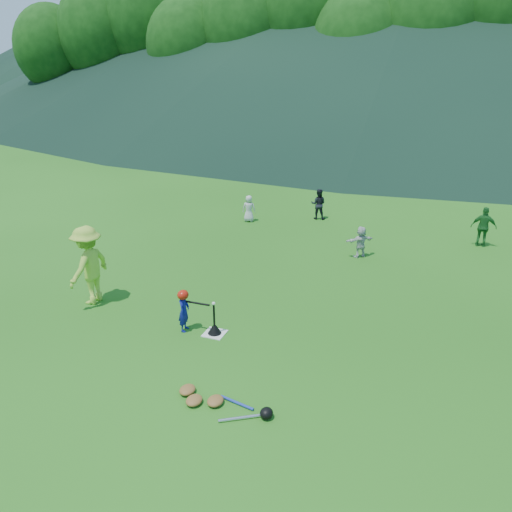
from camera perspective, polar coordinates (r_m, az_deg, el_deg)
The scene contains 14 objects.
ground at distance 11.02m, azimuth -4.74°, elevation -8.85°, with size 120.00×120.00×0.00m, color #1E5914.
home_plate at distance 11.02m, azimuth -4.74°, elevation -8.81°, with size 0.45×0.45×0.02m, color silver.
baseball at distance 10.67m, azimuth -4.86°, elevation -5.43°, with size 0.08×0.08×0.08m, color white.
batter_child at distance 11.02m, azimuth -8.24°, elevation -6.24°, with size 0.34×0.23×0.94m, color navy.
adult_coach at distance 12.59m, azimuth -18.56°, elevation -1.01°, with size 1.26×0.72×1.95m, color #A0CC3C.
fielder_a at distance 18.27m, azimuth -0.82°, elevation 5.45°, with size 0.48×0.31×0.97m, color #BEBEBE.
fielder_b at distance 18.69m, azimuth 7.14°, elevation 5.91°, with size 0.55×0.43×1.14m, color black.
fielder_c at distance 17.29m, azimuth 24.58°, elevation 3.04°, with size 0.75×0.31×1.29m, color #1D6325.
fielder_d at distance 15.23m, azimuth 11.87°, elevation 1.60°, with size 0.89×0.28×0.96m, color silver.
batting_tee at distance 10.96m, azimuth -4.76°, elevation -8.27°, with size 0.30×0.30×0.68m.
batter_gear at distance 10.84m, azimuth -8.23°, elevation -4.49°, with size 0.73×0.26×0.30m.
equipment_pile at distance 9.00m, azimuth -4.70°, elevation -16.21°, with size 1.80×0.71×0.19m.
outfield_fence at distance 37.08m, azimuth 14.76°, elevation 13.38°, with size 70.07×0.08×1.33m.
tree_line at distance 42.61m, azimuth 17.19°, elevation 24.31°, with size 70.04×11.40×14.82m.
Camera 1 is at (4.25, -8.51, 5.58)m, focal length 35.00 mm.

